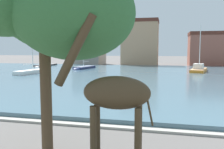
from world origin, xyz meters
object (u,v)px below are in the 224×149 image
Objects in this scene: giraffe_statue at (111,96)px; sailboat_black at (44,66)px; sailboat_orange at (199,70)px; sailboat_navy at (83,68)px; sailboat_white at (34,72)px; shade_tree at (52,14)px.

sailboat_black is (-24.75, 41.60, -2.28)m from giraffe_statue.
sailboat_navy is (-20.21, 0.76, -0.15)m from sailboat_orange.
sailboat_white is (-24.43, -9.01, -0.06)m from sailboat_orange.
sailboat_orange is 20.23m from sailboat_navy.
sailboat_black reaches higher than giraffe_statue.
giraffe_statue is 0.77× the size of shade_tree.
giraffe_statue is 0.65× the size of sailboat_black.
shade_tree is at bearing 144.62° from giraffe_statue.
sailboat_orange is 34.41m from shade_tree.
giraffe_statue is 37.99m from sailboat_navy.
giraffe_statue is at bearing -69.06° from sailboat_navy.
giraffe_statue is 48.45m from sailboat_black.
sailboat_orange is 0.81× the size of sailboat_white.
sailboat_navy reaches higher than shade_tree.
sailboat_orange is 26.04m from sailboat_white.
giraffe_statue is 0.52× the size of sailboat_white.
sailboat_orange reaches higher than sailboat_navy.
shade_tree is (10.98, -33.59, 4.69)m from sailboat_navy.
shade_tree reaches higher than giraffe_statue.
sailboat_black is at bearing 113.64° from sailboat_white.
giraffe_statue is at bearing -100.88° from sailboat_orange.
sailboat_white is 1.24× the size of sailboat_black.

